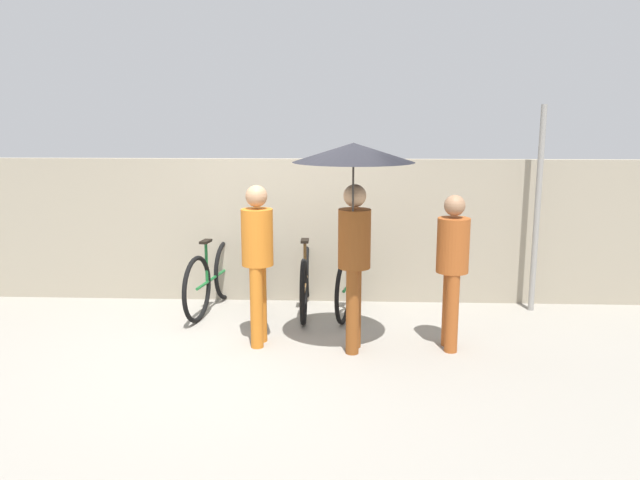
# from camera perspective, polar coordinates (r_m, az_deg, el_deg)

# --- Properties ---
(ground_plane) EXTENTS (30.00, 30.00, 0.00)m
(ground_plane) POSITION_cam_1_polar(r_m,az_deg,el_deg) (6.26, -4.91, -10.56)
(ground_plane) COLOR gray
(back_wall) EXTENTS (10.68, 0.12, 1.81)m
(back_wall) POSITION_cam_1_polar(r_m,az_deg,el_deg) (7.90, -3.17, 0.88)
(back_wall) COLOR gray
(back_wall) RESTS_ON ground
(parked_bicycle_0) EXTENTS (0.45, 1.72, 1.04)m
(parked_bicycle_0) POSITION_cam_1_polar(r_m,az_deg,el_deg) (7.70, -9.81, -3.40)
(parked_bicycle_0) COLOR black
(parked_bicycle_0) RESTS_ON ground
(parked_bicycle_1) EXTENTS (0.51, 1.72, 1.11)m
(parked_bicycle_1) POSITION_cam_1_polar(r_m,az_deg,el_deg) (7.62, -5.61, -3.43)
(parked_bicycle_1) COLOR black
(parked_bicycle_1) RESTS_ON ground
(parked_bicycle_2) EXTENTS (0.44, 1.84, 1.05)m
(parked_bicycle_2) POSITION_cam_1_polar(r_m,az_deg,el_deg) (7.57, -1.31, -3.53)
(parked_bicycle_2) COLOR black
(parked_bicycle_2) RESTS_ON ground
(parked_bicycle_3) EXTENTS (0.53, 1.71, 1.07)m
(parked_bicycle_3) POSITION_cam_1_polar(r_m,az_deg,el_deg) (7.55, 3.01, -3.59)
(parked_bicycle_3) COLOR black
(parked_bicycle_3) RESTS_ON ground
(pedestrian_leading) EXTENTS (0.32, 0.32, 1.65)m
(pedestrian_leading) POSITION_cam_1_polar(r_m,az_deg,el_deg) (6.32, -5.73, -1.19)
(pedestrian_leading) COLOR #C66B1E
(pedestrian_leading) RESTS_ON ground
(pedestrian_center) EXTENTS (1.15, 1.15, 2.08)m
(pedestrian_center) POSITION_cam_1_polar(r_m,az_deg,el_deg) (5.91, 3.10, 5.14)
(pedestrian_center) COLOR brown
(pedestrian_center) RESTS_ON ground
(pedestrian_trailing) EXTENTS (0.32, 0.32, 1.57)m
(pedestrian_trailing) POSITION_cam_1_polar(r_m,az_deg,el_deg) (6.31, 12.01, -1.89)
(pedestrian_trailing) COLOR #9E4C1E
(pedestrian_trailing) RESTS_ON ground
(awning_pole) EXTENTS (0.07, 0.07, 2.46)m
(awning_pole) POSITION_cam_1_polar(r_m,az_deg,el_deg) (7.82, 19.25, 2.58)
(awning_pole) COLOR gray
(awning_pole) RESTS_ON ground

